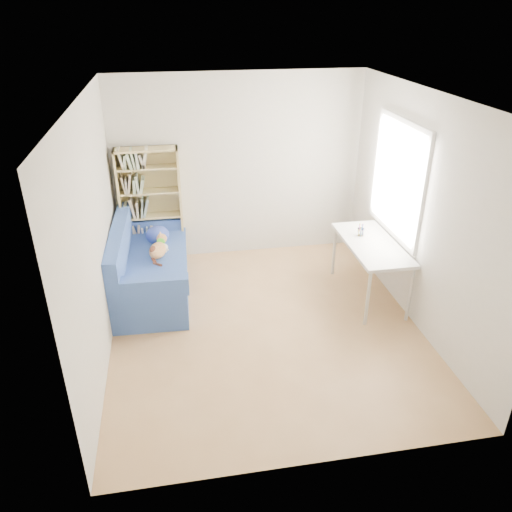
{
  "coord_description": "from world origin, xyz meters",
  "views": [
    {
      "loc": [
        -0.94,
        -4.75,
        3.4
      ],
      "look_at": [
        -0.08,
        0.14,
        0.85
      ],
      "focal_mm": 35.0,
      "sensor_mm": 36.0,
      "label": 1
    }
  ],
  "objects_px": {
    "bookshelf": "(152,212)",
    "pen_cup": "(361,231)",
    "sofa": "(148,268)",
    "desk": "(372,248)"
  },
  "relations": [
    {
      "from": "sofa",
      "to": "pen_cup",
      "type": "bearing_deg",
      "value": -5.33
    },
    {
      "from": "sofa",
      "to": "pen_cup",
      "type": "xyz_separation_m",
      "value": [
        2.68,
        -0.34,
        0.47
      ]
    },
    {
      "from": "desk",
      "to": "pen_cup",
      "type": "distance_m",
      "value": 0.27
    },
    {
      "from": "desk",
      "to": "sofa",
      "type": "bearing_deg",
      "value": 168.18
    },
    {
      "from": "bookshelf",
      "to": "pen_cup",
      "type": "distance_m",
      "value": 2.86
    },
    {
      "from": "sofa",
      "to": "desk",
      "type": "bearing_deg",
      "value": -9.83
    },
    {
      "from": "sofa",
      "to": "desk",
      "type": "distance_m",
      "value": 2.83
    },
    {
      "from": "sofa",
      "to": "pen_cup",
      "type": "relative_size",
      "value": 11.68
    },
    {
      "from": "bookshelf",
      "to": "pen_cup",
      "type": "bearing_deg",
      "value": -24.4
    },
    {
      "from": "bookshelf",
      "to": "desk",
      "type": "distance_m",
      "value": 3.03
    }
  ]
}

